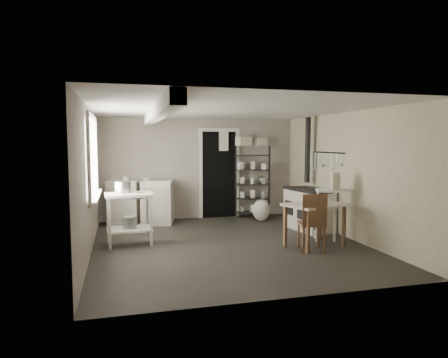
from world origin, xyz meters
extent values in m
plane|color=black|center=(0.00, 0.00, 0.00)|extent=(5.00, 5.00, 0.00)
plane|color=silver|center=(0.00, 0.00, 2.30)|extent=(5.00, 5.00, 0.00)
cube|color=#9E9487|center=(0.00, 2.50, 1.15)|extent=(4.50, 0.02, 2.30)
cube|color=#9E9487|center=(0.00, -2.50, 1.15)|extent=(4.50, 0.02, 2.30)
cube|color=#9E9487|center=(-2.25, 0.00, 1.15)|extent=(0.02, 5.00, 2.30)
cube|color=#9E9487|center=(2.25, 0.00, 1.15)|extent=(0.02, 5.00, 2.30)
cylinder|color=silver|center=(-1.74, 0.44, 0.94)|extent=(0.27, 0.27, 0.29)
cylinder|color=silver|center=(-1.48, 0.34, 0.85)|extent=(0.22, 0.22, 0.11)
cylinder|color=silver|center=(-1.65, 0.28, 0.39)|extent=(0.28, 0.28, 0.25)
imported|color=silver|center=(-1.24, 2.13, 0.95)|extent=(0.35, 0.35, 0.07)
imported|color=silver|center=(-1.68, 2.08, 0.97)|extent=(0.13, 0.13, 0.10)
imported|color=silver|center=(0.90, 2.28, 1.37)|extent=(0.12, 0.12, 0.20)
cube|color=beige|center=(0.98, 2.29, 2.01)|extent=(0.34, 0.31, 0.20)
cube|color=beige|center=(1.42, 2.34, 1.99)|extent=(0.28, 0.26, 0.17)
cube|color=beige|center=(1.81, -0.35, 1.01)|extent=(0.17, 0.23, 0.30)
imported|color=silver|center=(1.54, -0.59, 0.81)|extent=(0.11, 0.11, 0.10)
ellipsoid|color=beige|center=(1.25, 1.79, 0.24)|extent=(0.44, 0.39, 0.48)
cylinder|color=silver|center=(1.69, 0.02, 0.07)|extent=(0.11, 0.11, 0.14)
camera|label=1|loc=(-1.78, -6.51, 1.73)|focal=32.00mm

